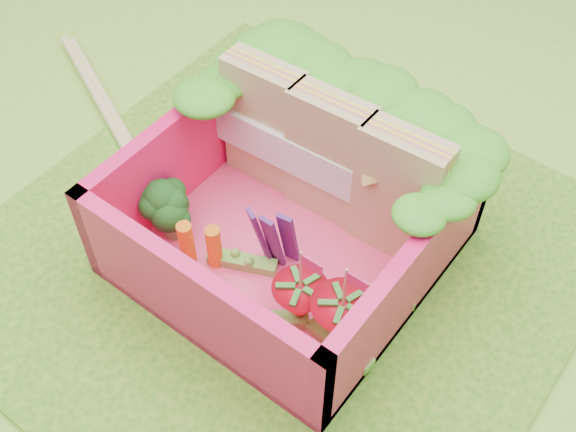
# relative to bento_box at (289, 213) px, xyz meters

# --- Properties ---
(ground) EXTENTS (14.00, 14.00, 0.00)m
(ground) POSITION_rel_bento_box_xyz_m (-0.01, -0.05, -0.31)
(ground) COLOR #85C236
(ground) RESTS_ON ground
(placemat) EXTENTS (2.60, 2.60, 0.03)m
(placemat) POSITION_rel_bento_box_xyz_m (-0.01, -0.05, -0.29)
(placemat) COLOR #488F20
(placemat) RESTS_ON ground
(bento_floor) EXTENTS (1.30, 1.30, 0.05)m
(bento_floor) POSITION_rel_bento_box_xyz_m (-0.00, 0.00, -0.25)
(bento_floor) COLOR #FF4179
(bento_floor) RESTS_ON placemat
(bento_box) EXTENTS (1.30, 1.30, 0.55)m
(bento_box) POSITION_rel_bento_box_xyz_m (0.00, 0.00, 0.00)
(bento_box) COLOR #FB155D
(bento_box) RESTS_ON placemat
(lettuce_ruffle) EXTENTS (1.43, 0.77, 0.11)m
(lettuce_ruffle) POSITION_rel_bento_box_xyz_m (-0.00, 0.48, 0.33)
(lettuce_ruffle) COLOR #3A981B
(lettuce_ruffle) RESTS_ON bento_box
(sandwich_stack) EXTENTS (1.24, 0.23, 0.68)m
(sandwich_stack) POSITION_rel_bento_box_xyz_m (0.00, 0.30, 0.11)
(sandwich_stack) COLOR tan
(sandwich_stack) RESTS_ON bento_floor
(broccoli) EXTENTS (0.32, 0.32, 0.24)m
(broccoli) POSITION_rel_bento_box_xyz_m (-0.48, -0.26, -0.06)
(broccoli) COLOR #5EA04D
(broccoli) RESTS_ON bento_floor
(carrot_sticks) EXTENTS (0.16, 0.14, 0.27)m
(carrot_sticks) POSITION_rel_bento_box_xyz_m (-0.25, -0.33, -0.10)
(carrot_sticks) COLOR orange
(carrot_sticks) RESTS_ON bento_floor
(purple_wedges) EXTENTS (0.18, 0.11, 0.38)m
(purple_wedges) POSITION_rel_bento_box_xyz_m (0.02, -0.13, -0.04)
(purple_wedges) COLOR #531B5F
(purple_wedges) RESTS_ON bento_floor
(strawberry_left) EXTENTS (0.24, 0.24, 0.48)m
(strawberry_left) POSITION_rel_bento_box_xyz_m (0.28, -0.29, -0.10)
(strawberry_left) COLOR red
(strawberry_left) RESTS_ON bento_floor
(strawberry_right) EXTENTS (0.27, 0.27, 0.51)m
(strawberry_right) POSITION_rel_bento_box_xyz_m (0.47, -0.27, -0.09)
(strawberry_right) COLOR red
(strawberry_right) RESTS_ON bento_floor
(snap_peas) EXTENTS (0.92, 0.62, 0.05)m
(snap_peas) POSITION_rel_bento_box_xyz_m (0.28, -0.23, -0.20)
(snap_peas) COLOR #63B238
(snap_peas) RESTS_ON bento_floor
(chopsticks) EXTENTS (2.29, 1.05, 0.05)m
(chopsticks) POSITION_rel_bento_box_xyz_m (-0.92, -0.06, -0.25)
(chopsticks) COLOR #E4D27D
(chopsticks) RESTS_ON placemat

